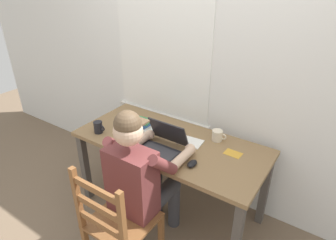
# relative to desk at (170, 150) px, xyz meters

# --- Properties ---
(ground_plane) EXTENTS (8.00, 8.00, 0.00)m
(ground_plane) POSITION_rel_desk_xyz_m (0.00, 0.00, -0.64)
(ground_plane) COLOR brown
(back_wall) EXTENTS (6.00, 0.08, 2.60)m
(back_wall) POSITION_rel_desk_xyz_m (-0.01, 0.44, 0.65)
(back_wall) COLOR silver
(back_wall) RESTS_ON ground
(desk) EXTENTS (1.58, 0.72, 0.74)m
(desk) POSITION_rel_desk_xyz_m (0.00, 0.00, 0.00)
(desk) COLOR olive
(desk) RESTS_ON ground
(seated_person) EXTENTS (0.50, 0.60, 1.24)m
(seated_person) POSITION_rel_desk_xyz_m (0.04, -0.43, 0.04)
(seated_person) COLOR brown
(seated_person) RESTS_ON ground
(wooden_chair) EXTENTS (0.42, 0.42, 0.93)m
(wooden_chair) POSITION_rel_desk_xyz_m (0.04, -0.71, -0.19)
(wooden_chair) COLOR brown
(wooden_chair) RESTS_ON ground
(laptop) EXTENTS (0.33, 0.32, 0.22)m
(laptop) POSITION_rel_desk_xyz_m (0.02, -0.15, 0.14)
(laptop) COLOR #232328
(laptop) RESTS_ON desk
(computer_mouse) EXTENTS (0.06, 0.10, 0.03)m
(computer_mouse) POSITION_rel_desk_xyz_m (0.32, -0.19, 0.11)
(computer_mouse) COLOR black
(computer_mouse) RESTS_ON desk
(coffee_mug_white) EXTENTS (0.12, 0.09, 0.09)m
(coffee_mug_white) POSITION_rel_desk_xyz_m (0.31, 0.23, 0.14)
(coffee_mug_white) COLOR beige
(coffee_mug_white) RESTS_ON desk
(coffee_mug_dark) EXTENTS (0.11, 0.07, 0.10)m
(coffee_mug_dark) POSITION_rel_desk_xyz_m (-0.58, -0.23, 0.14)
(coffee_mug_dark) COLOR black
(coffee_mug_dark) RESTS_ON desk
(book_stack_main) EXTENTS (0.21, 0.14, 0.08)m
(book_stack_main) POSITION_rel_desk_xyz_m (-0.35, 0.05, 0.13)
(book_stack_main) COLOR white
(book_stack_main) RESTS_ON desk
(paper_pile_near_laptop) EXTENTS (0.26, 0.21, 0.02)m
(paper_pile_near_laptop) POSITION_rel_desk_xyz_m (-0.29, 0.08, 0.10)
(paper_pile_near_laptop) COLOR silver
(paper_pile_near_laptop) RESTS_ON desk
(paper_pile_back_corner) EXTENTS (0.20, 0.16, 0.01)m
(paper_pile_back_corner) POSITION_rel_desk_xyz_m (0.15, 0.07, 0.10)
(paper_pile_back_corner) COLOR white
(paper_pile_back_corner) RESTS_ON desk
(landscape_photo_print) EXTENTS (0.13, 0.10, 0.00)m
(landscape_photo_print) POSITION_rel_desk_xyz_m (0.50, 0.12, 0.09)
(landscape_photo_print) COLOR gold
(landscape_photo_print) RESTS_ON desk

